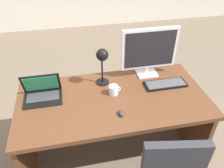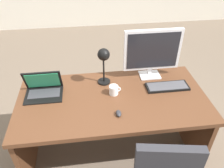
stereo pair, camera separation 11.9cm
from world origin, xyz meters
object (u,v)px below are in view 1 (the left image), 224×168
monitor (149,50)px  laptop (42,90)px  desk (112,111)px  desk_lamp (102,59)px  keyboard (165,84)px  coffee_mug (114,90)px  mouse (121,113)px

monitor → laptop: 1.05m
desk → desk_lamp: (-0.05, 0.17, 0.47)m
monitor → keyboard: monitor is taller
keyboard → desk_lamp: (-0.58, 0.14, 0.26)m
keyboard → monitor: bearing=117.6°
keyboard → coffee_mug: size_ratio=3.72×
monitor → desk_lamp: 0.47m
mouse → coffee_mug: bearing=90.2°
mouse → desk_lamp: size_ratio=0.20×
desk → mouse: bearing=-85.7°
desk → laptop: laptop is taller
desk_lamp → monitor: bearing=9.6°
desk → monitor: (0.41, 0.25, 0.47)m
keyboard → mouse: 0.59m
monitor → desk: bearing=-148.8°
monitor → keyboard: size_ratio=1.37×
desk → coffee_mug: coffee_mug is taller
laptop → keyboard: size_ratio=0.83×
desk → keyboard: size_ratio=4.23×
desk → monitor: 0.68m
laptop → mouse: (0.62, -0.37, -0.05)m
keyboard → coffee_mug: 0.51m
laptop → keyboard: bearing=-3.6°
desk → laptop: 0.67m
desk → coffee_mug: (0.02, 0.01, 0.24)m
laptop → keyboard: laptop is taller
mouse → coffee_mug: (-0.00, 0.27, 0.03)m
desk → coffee_mug: bearing=22.4°
keyboard → mouse: size_ratio=5.24×
mouse → coffee_mug: size_ratio=0.71×
desk → monitor: size_ratio=3.09×
laptop → desk: bearing=-10.1°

